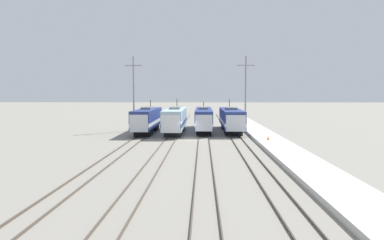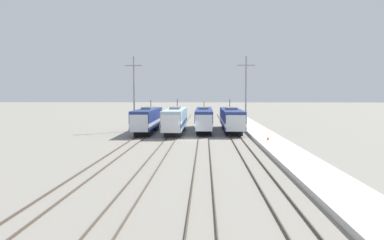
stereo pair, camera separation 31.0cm
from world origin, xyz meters
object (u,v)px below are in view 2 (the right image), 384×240
at_px(locomotive_center_right, 204,119).
at_px(traffic_cone, 268,138).
at_px(locomotive_far_left, 147,120).
at_px(locomotive_far_right, 231,119).
at_px(locomotive_center_left, 175,120).
at_px(catenary_tower_left, 134,92).
at_px(catenary_tower_right, 246,92).

height_order(locomotive_center_right, traffic_cone, locomotive_center_right).
bearing_deg(locomotive_far_left, locomotive_far_right, 9.29).
height_order(locomotive_far_left, locomotive_center_left, locomotive_center_left).
xyz_separation_m(catenary_tower_left, catenary_tower_right, (18.78, 0.00, 0.00)).
bearing_deg(locomotive_center_left, catenary_tower_left, 157.79).
bearing_deg(locomotive_center_left, locomotive_far_right, 16.19).
distance_m(locomotive_far_left, locomotive_far_right, 13.99).
height_order(locomotive_center_left, catenary_tower_right, catenary_tower_right).
bearing_deg(locomotive_far_right, catenary_tower_left, 179.09).
height_order(catenary_tower_right, traffic_cone, catenary_tower_right).
bearing_deg(locomotive_far_left, locomotive_center_right, 17.12).
bearing_deg(locomotive_far_left, locomotive_center_left, -5.14).
distance_m(locomotive_far_left, catenary_tower_left, 5.75).
distance_m(locomotive_far_left, locomotive_center_right, 9.63).
height_order(locomotive_far_right, traffic_cone, locomotive_far_right).
bearing_deg(catenary_tower_left, locomotive_center_right, 1.54).
relative_size(locomotive_center_right, traffic_cone, 38.14).
relative_size(locomotive_far_right, traffic_cone, 36.43).
bearing_deg(locomotive_center_left, locomotive_far_left, 174.86).
relative_size(locomotive_far_right, catenary_tower_right, 1.50).
relative_size(locomotive_center_right, catenary_tower_left, 1.57).
height_order(locomotive_center_left, traffic_cone, locomotive_center_left).
relative_size(catenary_tower_left, traffic_cone, 24.24).
relative_size(locomotive_center_right, catenary_tower_right, 1.57).
bearing_deg(locomotive_center_left, catenary_tower_right, 14.20).
distance_m(locomotive_far_left, traffic_cone, 21.27).
relative_size(catenary_tower_left, catenary_tower_right, 1.00).
bearing_deg(catenary_tower_left, locomotive_far_left, -44.28).
relative_size(locomotive_far_left, catenary_tower_right, 1.34).
bearing_deg(catenary_tower_left, locomotive_far_right, -0.91).
xyz_separation_m(locomotive_center_left, traffic_cone, (12.91, -11.57, -1.49)).
bearing_deg(catenary_tower_right, locomotive_far_left, -171.16).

